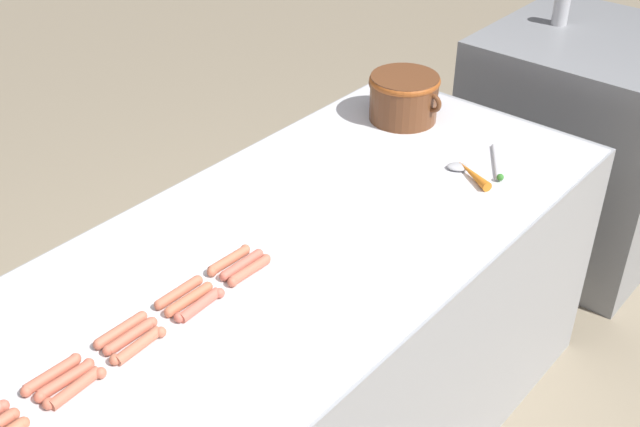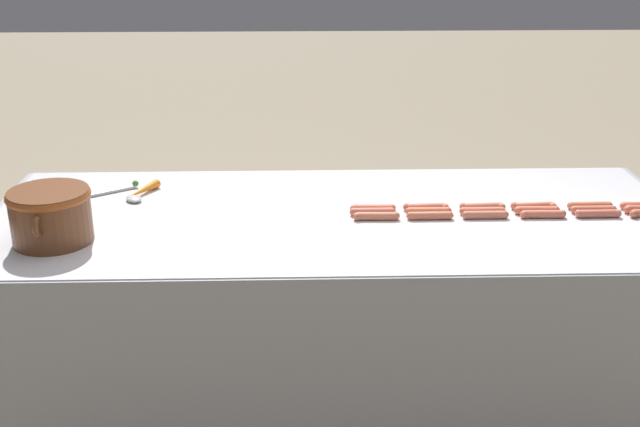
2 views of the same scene
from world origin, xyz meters
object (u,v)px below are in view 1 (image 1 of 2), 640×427
Objects in this scene: hot_dog_10 at (189,299)px; hot_dog_17 at (249,270)px; hot_dog_9 at (131,336)px; hot_dog_11 at (242,265)px; hot_dog_4 at (179,292)px; hot_dog_8 at (65,380)px; hot_dog_16 at (200,305)px; hot_dog_2 at (51,375)px; carrot at (474,174)px; soda_can at (561,10)px; back_cabinet at (581,144)px; hot_dog_14 at (75,388)px; hot_dog_15 at (138,346)px; bean_pot at (404,95)px; hot_dog_3 at (121,330)px; serving_spoon at (471,165)px; hot_dog_5 at (229,260)px.

hot_dog_17 is (0.03, 0.18, 0.00)m from hot_dog_10.
hot_dog_11 is (0.00, 0.36, 0.00)m from hot_dog_9.
hot_dog_4 is 0.36m from hot_dog_8.
hot_dog_16 is at bearing 77.34° from hot_dog_9.
carrot reaches higher than hot_dog_2.
soda_can is at bearing 91.81° from hot_dog_8.
hot_dog_9 is (-0.13, -2.33, 0.41)m from back_cabinet.
hot_dog_14 is at bearing 8.02° from hot_dog_2.
carrot is (0.19, 1.17, 0.00)m from hot_dog_15.
hot_dog_11 and hot_dog_17 have the same top height.
bean_pot is 0.99m from soda_can.
hot_dog_11 is 0.19m from hot_dog_16.
soda_can reaches higher than hot_dog_4.
hot_dog_2 is 0.19m from hot_dog_3.
hot_dog_10 is 0.50× the size of bean_pot.
hot_dog_17 is 0.50× the size of bean_pot.
soda_can reaches higher than back_cabinet.
hot_dog_3 is 1.00× the size of hot_dog_8.
hot_dog_17 is at bearing -92.76° from back_cabinet.
hot_dog_8 is at bearing 14.87° from hot_dog_2.
soda_can is (-0.12, 2.16, 0.15)m from hot_dog_16.
hot_dog_2 is 0.19m from hot_dog_9.
hot_dog_11 is at bearing 89.90° from hot_dog_10.
carrot reaches higher than serving_spoon.
hot_dog_2 is 1.38m from carrot.
carrot is (0.19, 0.98, 0.00)m from hot_dog_16.
hot_dog_14 is (0.04, -0.36, 0.00)m from hot_dog_10.
back_cabinet is 2.19m from hot_dog_10.
hot_dog_2 is 0.91× the size of carrot.
hot_dog_9 is 0.36m from hot_dog_11.
hot_dog_14 is (0.07, 0.01, 0.00)m from hot_dog_2.
hot_dog_14 is at bearing -87.35° from soda_can.
carrot is (0.19, 1.34, 0.00)m from hot_dog_14.
soda_can reaches higher than carrot.
back_cabinet is at bearing 94.94° from carrot.
hot_dog_16 is (0.04, 0.18, 0.00)m from hot_dog_9.
hot_dog_9 is at bearing 102.47° from hot_dog_14.
hot_dog_2 is (-0.16, -2.52, 0.41)m from back_cabinet.
hot_dog_9 is 2.35m from soda_can.
hot_dog_14 is at bearing -89.54° from hot_dog_17.
back_cabinet is 2.02m from hot_dog_5.
hot_dog_14 is at bearing -89.77° from hot_dog_15.
hot_dog_8 is at bearing -92.91° from back_cabinet.
bean_pot reaches higher than hot_dog_5.
serving_spoon is (0.37, -0.14, -0.08)m from bean_pot.
hot_dog_5 and hot_dog_17 have the same top height.
hot_dog_8 is 1.23× the size of soda_can.
hot_dog_8 is (0.04, 0.01, 0.00)m from hot_dog_2.
hot_dog_14 is at bearing -78.12° from hot_dog_4.
carrot reaches higher than hot_dog_11.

